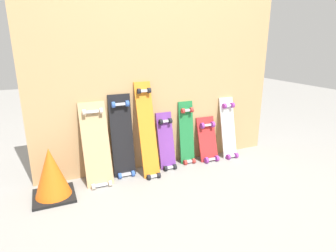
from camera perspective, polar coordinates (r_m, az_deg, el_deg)
The scene contains 10 objects.
ground_plane at distance 3.01m, azimuth -0.54°, elevation -7.79°, with size 12.00×12.00×0.00m, color gray.
plywood_wall_panel at distance 2.82m, azimuth -1.17°, elevation 9.79°, with size 2.53×0.04×1.81m, color tan.
skateboard_natural at distance 2.62m, azimuth -14.17°, elevation -4.35°, with size 0.24×0.29×0.80m.
skateboard_black at distance 2.71m, azimuth -9.15°, elevation -2.69°, with size 0.21×0.19×0.85m.
skateboard_orange at distance 2.70m, azimuth -4.12°, elevation -1.55°, with size 0.16×0.32×0.95m.
skateboard_purple at distance 2.87m, azimuth -0.30°, elevation -3.69°, with size 0.16×0.21×0.63m.
skateboard_green at distance 2.98m, azimuth 3.81°, elevation -2.00°, with size 0.16×0.16×0.72m.
skateboard_red at distance 3.10m, azimuth 8.05°, elevation -3.23°, with size 0.21×0.22×0.53m.
skateboard_white at distance 3.21m, azimuth 12.07°, elevation -0.96°, with size 0.17×0.23×0.72m.
traffic_cone at distance 2.52m, azimuth -22.42°, elevation -8.87°, with size 0.33×0.33×0.43m.
Camera 1 is at (-1.08, -2.51, 1.25)m, focal length 30.32 mm.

